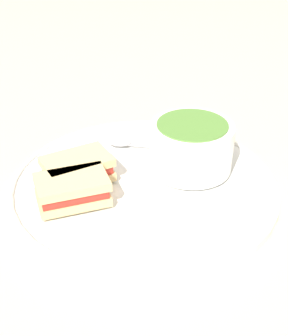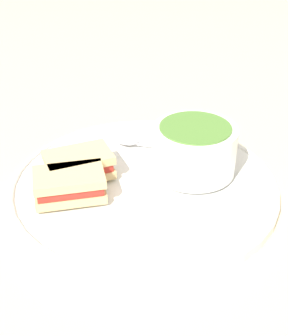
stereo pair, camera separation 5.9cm
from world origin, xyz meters
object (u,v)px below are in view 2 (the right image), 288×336
at_px(spoon, 134,142).
at_px(sandwich_half_far, 70,185).
at_px(sandwich_half_near, 79,165).
at_px(soup_bowl, 194,149).

relative_size(spoon, sandwich_half_far, 1.05).
bearing_deg(sandwich_half_near, spoon, -65.79).
relative_size(soup_bowl, sandwich_half_near, 1.24).
bearing_deg(soup_bowl, spoon, 22.29).
height_order(spoon, sandwich_half_far, sandwich_half_far).
bearing_deg(soup_bowl, sandwich_half_far, 84.49).
height_order(soup_bowl, sandwich_half_far, soup_bowl).
distance_m(sandwich_half_near, sandwich_half_far, 0.05).
bearing_deg(sandwich_half_near, sandwich_half_far, 146.61).
bearing_deg(spoon, sandwich_half_far, 76.27).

